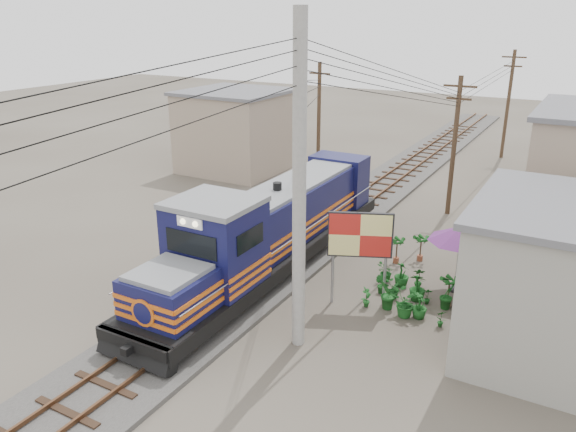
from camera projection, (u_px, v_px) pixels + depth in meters
The scene contains 14 objects.
ground at pixel (217, 309), 19.75m from camera, with size 120.00×120.00×0.00m, color #473F35.
ballast at pixel (336, 221), 27.92m from camera, with size 3.60×70.00×0.16m, color #595651.
track at pixel (336, 217), 27.86m from camera, with size 1.15×70.00×0.12m.
locomotive at pixel (270, 231), 22.16m from camera, with size 2.87×15.61×3.87m.
utility_pole_main at pixel (299, 191), 16.03m from camera, with size 0.40×0.40×10.00m.
wooden_pole_mid at pixel (454, 144), 27.91m from camera, with size 1.60×0.24×7.00m.
wooden_pole_far at pixel (508, 103), 39.17m from camera, with size 1.60×0.24×7.50m.
wooden_pole_left at pixel (319, 116), 35.56m from camera, with size 1.60×0.24×7.00m.
power_lines at pixel (324, 68), 24.21m from camera, with size 9.65×19.00×3.30m.
shophouse_left at pixel (236, 130), 36.59m from camera, with size 6.30×6.30×5.20m.
billboard at pixel (360, 237), 19.25m from camera, with size 2.10×1.00×3.45m.
market_umbrella at pixel (461, 234), 20.27m from camera, with size 3.09×3.09×2.59m.
vendor at pixel (476, 260), 21.54m from camera, with size 0.63×0.41×1.72m, color black.
plant_nursery at pixel (405, 291), 19.99m from camera, with size 3.28×3.20×1.14m.
Camera 1 is at (10.71, -14.01, 9.79)m, focal length 35.00 mm.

